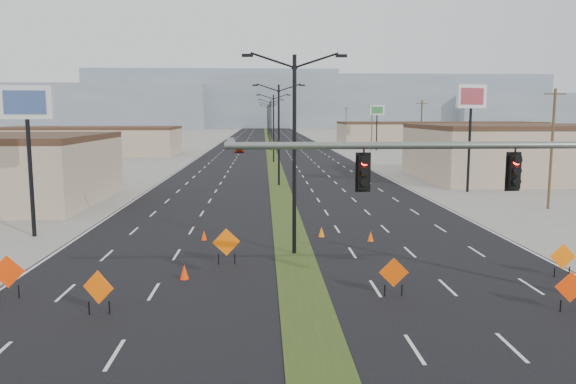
{
  "coord_description": "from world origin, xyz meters",
  "views": [
    {
      "loc": [
        -1.56,
        -16.02,
        7.09
      ],
      "look_at": [
        -0.32,
        12.08,
        3.2
      ],
      "focal_mm": 35.0,
      "sensor_mm": 36.0,
      "label": 1
    }
  ],
  "objects_px": {
    "streetlight_2": "(274,126)",
    "pole_sign_east_near": "(471,104)",
    "construction_sign_1": "(98,289)",
    "construction_sign_3": "(394,274)",
    "cone_0": "(184,272)",
    "streetlight_6": "(268,119)",
    "pole_sign_east_far": "(377,114)",
    "streetlight_4": "(269,121)",
    "streetlight_1": "(279,132)",
    "cone_1": "(371,236)",
    "construction_sign_5": "(563,258)",
    "pole_sign_west": "(27,115)",
    "construction_sign_0": "(8,273)",
    "car_mid": "(280,145)",
    "streetlight_5": "(268,120)",
    "construction_sign_4": "(571,289)",
    "car_left": "(239,149)",
    "streetlight_3": "(271,123)",
    "construction_sign_2": "(226,243)",
    "cone_2": "(322,232)",
    "cone_3": "(204,235)",
    "streetlight_0": "(294,148)",
    "car_far": "(231,141)",
    "signal_mast": "(568,184)"
  },
  "relations": [
    {
      "from": "streetlight_5",
      "to": "car_mid",
      "type": "xyz_separation_m",
      "value": [
        2.03,
        -49.17,
        -4.66
      ]
    },
    {
      "from": "streetlight_1",
      "to": "cone_1",
      "type": "distance_m",
      "value": 26.25
    },
    {
      "from": "streetlight_0",
      "to": "streetlight_2",
      "type": "height_order",
      "value": "same"
    },
    {
      "from": "streetlight_5",
      "to": "construction_sign_3",
      "type": "xyz_separation_m",
      "value": [
        3.52,
        -146.95,
        -4.51
      ]
    },
    {
      "from": "car_left",
      "to": "cone_3",
      "type": "xyz_separation_m",
      "value": [
        1.09,
        -74.49,
        -0.37
      ]
    },
    {
      "from": "signal_mast",
      "to": "streetlight_6",
      "type": "relative_size",
      "value": 1.63
    },
    {
      "from": "construction_sign_3",
      "to": "construction_sign_4",
      "type": "relative_size",
      "value": 1.03
    },
    {
      "from": "streetlight_0",
      "to": "car_mid",
      "type": "bearing_deg",
      "value": 88.72
    },
    {
      "from": "streetlight_5",
      "to": "car_mid",
      "type": "bearing_deg",
      "value": -87.64
    },
    {
      "from": "streetlight_1",
      "to": "pole_sign_east_near",
      "type": "distance_m",
      "value": 18.31
    },
    {
      "from": "construction_sign_0",
      "to": "construction_sign_1",
      "type": "height_order",
      "value": "construction_sign_0"
    },
    {
      "from": "streetlight_5",
      "to": "streetlight_3",
      "type": "bearing_deg",
      "value": -90.0
    },
    {
      "from": "streetlight_0",
      "to": "cone_3",
      "type": "bearing_deg",
      "value": 145.8
    },
    {
      "from": "construction_sign_1",
      "to": "cone_2",
      "type": "bearing_deg",
      "value": 72.04
    },
    {
      "from": "streetlight_3",
      "to": "construction_sign_2",
      "type": "height_order",
      "value": "streetlight_3"
    },
    {
      "from": "cone_1",
      "to": "pole_sign_west",
      "type": "bearing_deg",
      "value": 173.43
    },
    {
      "from": "construction_sign_5",
      "to": "pole_sign_east_far",
      "type": "distance_m",
      "value": 88.68
    },
    {
      "from": "construction_sign_3",
      "to": "cone_0",
      "type": "bearing_deg",
      "value": 164.31
    },
    {
      "from": "streetlight_2",
      "to": "construction_sign_4",
      "type": "distance_m",
      "value": 65.84
    },
    {
      "from": "construction_sign_1",
      "to": "signal_mast",
      "type": "bearing_deg",
      "value": 13.34
    },
    {
      "from": "streetlight_6",
      "to": "cone_2",
      "type": "distance_m",
      "value": 164.15
    },
    {
      "from": "construction_sign_3",
      "to": "pole_sign_east_near",
      "type": "distance_m",
      "value": 33.31
    },
    {
      "from": "streetlight_4",
      "to": "construction_sign_2",
      "type": "bearing_deg",
      "value": -91.67
    },
    {
      "from": "streetlight_0",
      "to": "streetlight_6",
      "type": "relative_size",
      "value": 1.0
    },
    {
      "from": "streetlight_6",
      "to": "pole_sign_east_far",
      "type": "relative_size",
      "value": 1.12
    },
    {
      "from": "car_mid",
      "to": "construction_sign_3",
      "type": "relative_size",
      "value": 2.97
    },
    {
      "from": "streetlight_1",
      "to": "pole_sign_east_near",
      "type": "height_order",
      "value": "streetlight_1"
    },
    {
      "from": "streetlight_2",
      "to": "pole_sign_east_near",
      "type": "height_order",
      "value": "streetlight_2"
    },
    {
      "from": "car_mid",
      "to": "car_far",
      "type": "relative_size",
      "value": 0.84
    },
    {
      "from": "cone_1",
      "to": "cone_2",
      "type": "relative_size",
      "value": 0.97
    },
    {
      "from": "car_left",
      "to": "cone_2",
      "type": "height_order",
      "value": "car_left"
    },
    {
      "from": "streetlight_2",
      "to": "car_mid",
      "type": "height_order",
      "value": "streetlight_2"
    },
    {
      "from": "streetlight_4",
      "to": "pole_sign_east_near",
      "type": "bearing_deg",
      "value": -79.06
    },
    {
      "from": "cone_3",
      "to": "streetlight_4",
      "type": "bearing_deg",
      "value": 87.39
    },
    {
      "from": "construction_sign_1",
      "to": "pole_sign_west",
      "type": "bearing_deg",
      "value": 138.13
    },
    {
      "from": "construction_sign_4",
      "to": "streetlight_6",
      "type": "bearing_deg",
      "value": 97.15
    },
    {
      "from": "streetlight_5",
      "to": "pole_sign_east_near",
      "type": "bearing_deg",
      "value": -81.63
    },
    {
      "from": "signal_mast",
      "to": "streetlight_0",
      "type": "distance_m",
      "value": 13.18
    },
    {
      "from": "construction_sign_5",
      "to": "pole_sign_west",
      "type": "bearing_deg",
      "value": 162.34
    },
    {
      "from": "construction_sign_0",
      "to": "construction_sign_5",
      "type": "distance_m",
      "value": 23.03
    },
    {
      "from": "streetlight_2",
      "to": "construction_sign_1",
      "type": "bearing_deg",
      "value": -96.57
    },
    {
      "from": "construction_sign_5",
      "to": "cone_0",
      "type": "bearing_deg",
      "value": -179.27
    },
    {
      "from": "pole_sign_west",
      "to": "streetlight_0",
      "type": "bearing_deg",
      "value": -25.1
    },
    {
      "from": "construction_sign_1",
      "to": "cone_0",
      "type": "height_order",
      "value": "construction_sign_1"
    },
    {
      "from": "construction_sign_1",
      "to": "pole_sign_west",
      "type": "height_order",
      "value": "pole_sign_west"
    },
    {
      "from": "car_left",
      "to": "construction_sign_1",
      "type": "relative_size",
      "value": 2.35
    },
    {
      "from": "streetlight_5",
      "to": "construction_sign_4",
      "type": "xyz_separation_m",
      "value": [
        9.47,
        -149.0,
        -4.54
      ]
    },
    {
      "from": "streetlight_4",
      "to": "signal_mast",
      "type": "bearing_deg",
      "value": -85.99
    },
    {
      "from": "car_left",
      "to": "cone_1",
      "type": "xyz_separation_m",
      "value": [
        10.5,
        -75.21,
        -0.36
      ]
    },
    {
      "from": "construction_sign_1",
      "to": "construction_sign_3",
      "type": "bearing_deg",
      "value": 26.83
    }
  ]
}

